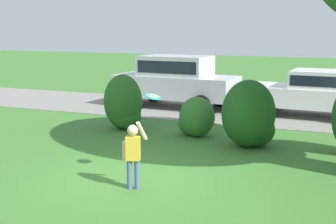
{
  "coord_description": "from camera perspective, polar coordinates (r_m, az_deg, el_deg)",
  "views": [
    {
      "loc": [
        4.01,
        -7.93,
        2.95
      ],
      "look_at": [
        0.13,
        1.46,
        1.1
      ],
      "focal_mm": 49.94,
      "sensor_mm": 36.0,
      "label": 1
    }
  ],
  "objects": [
    {
      "name": "parked_suv",
      "position": [
        17.23,
        0.94,
        4.08
      ],
      "size": [
        4.79,
        2.29,
        1.92
      ],
      "color": "silver",
      "rests_on": "ground"
    },
    {
      "name": "driveway_strip",
      "position": [
        16.54,
        8.04,
        -0.02
      ],
      "size": [
        28.0,
        4.4,
        0.02
      ],
      "primitive_type": "cube",
      "color": "gray",
      "rests_on": "ground"
    },
    {
      "name": "parked_sedan",
      "position": [
        16.18,
        17.07,
        2.4
      ],
      "size": [
        4.49,
        2.28,
        1.56
      ],
      "color": "white",
      "rests_on": "ground"
    },
    {
      "name": "shrub_centre_left",
      "position": [
        12.79,
        3.37,
        -0.78
      ],
      "size": [
        1.07,
        0.95,
        1.1
      ],
      "color": "#33702B",
      "rests_on": "ground"
    },
    {
      "name": "shrub_near_tree",
      "position": [
        13.67,
        -5.42,
        0.83
      ],
      "size": [
        1.14,
        1.06,
        1.61
      ],
      "color": "#286023",
      "rests_on": "ground"
    },
    {
      "name": "child_thrower",
      "position": [
        8.58,
        -4.29,
        -4.79
      ],
      "size": [
        0.4,
        0.35,
        1.29
      ],
      "color": "#4C608C",
      "rests_on": "ground"
    },
    {
      "name": "shrub_centre",
      "position": [
        11.78,
        9.96,
        -0.53
      ],
      "size": [
        1.32,
        1.49,
        1.68
      ],
      "color": "#1E511C",
      "rests_on": "ground"
    },
    {
      "name": "frisbee",
      "position": [
        8.92,
        -1.84,
        1.87
      ],
      "size": [
        0.28,
        0.28,
        0.11
      ],
      "color": "#1EB7B2"
    },
    {
      "name": "ground_plane",
      "position": [
        9.37,
        -4.19,
        -8.07
      ],
      "size": [
        80.0,
        80.0,
        0.0
      ],
      "primitive_type": "plane",
      "color": "#3D752D"
    }
  ]
}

